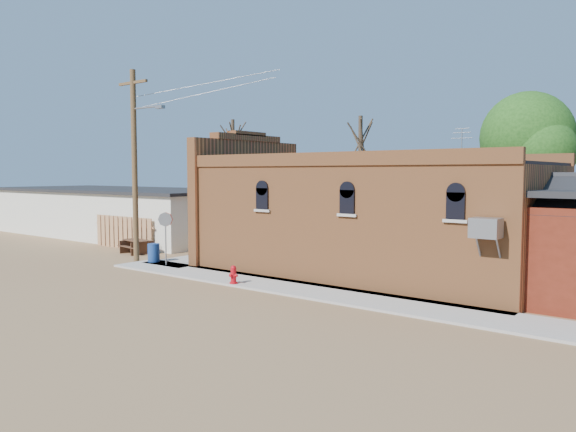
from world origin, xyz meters
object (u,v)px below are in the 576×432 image
Objects in this scene: brick_bar at (364,218)px; picnic_table at (137,245)px; utility_pole at (135,161)px; fire_hydrant at (233,275)px; stop_sign at (165,224)px; trash_barrel at (154,253)px.

picnic_table is at bearing -168.61° from brick_bar.
fire_hydrant is (7.39, -1.20, -4.35)m from utility_pole.
brick_bar is 8.56× the size of picnic_table.
trash_barrel is (-1.21, 0.27, -1.42)m from stop_sign.
picnic_table is (-12.22, -2.46, -1.86)m from brick_bar.
brick_bar is 12.61m from picnic_table.
stop_sign is 5.05m from picnic_table.
brick_bar reaches higher than fire_hydrant.
trash_barrel is at bearing 157.58° from fire_hydrant.
fire_hydrant is (-2.40, -5.50, -1.92)m from brick_bar.
trash_barrel is 3.62m from picnic_table.
brick_bar reaches higher than picnic_table.
trash_barrel is 0.44× the size of picnic_table.
stop_sign is at bearing -12.79° from trash_barrel.
trash_barrel is (-8.94, -3.99, -1.83)m from brick_bar.
trash_barrel is at bearing 155.30° from stop_sign.
utility_pole is (-9.79, -4.29, 2.43)m from brick_bar.
brick_bar is 23.71× the size of fire_hydrant.
utility_pole is 8.66m from fire_hydrant.
utility_pole is 4.70× the size of picnic_table.
picnic_table is (-9.82, 3.04, 0.05)m from fire_hydrant.
picnic_table is at bearing 143.05° from utility_pole.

